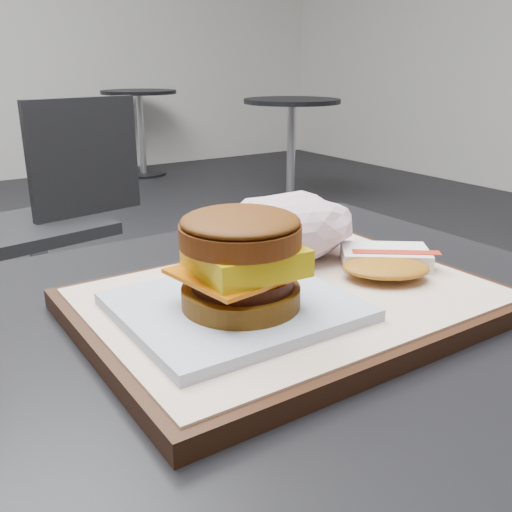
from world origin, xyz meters
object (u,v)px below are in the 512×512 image
object	(u,v)px
customer_table	(234,493)
serving_tray	(290,302)
crumpled_wrapper	(289,226)
neighbor_chair	(54,210)
breakfast_sandwich	(239,272)
hash_brown	(385,262)

from	to	relation	value
customer_table	serving_tray	xyz separation A→B (m)	(0.06, -0.00, 0.20)
serving_tray	crumpled_wrapper	bearing A→B (deg)	53.90
crumpled_wrapper	neighbor_chair	xyz separation A→B (m)	(0.12, 1.48, -0.31)
customer_table	crumpled_wrapper	distance (m)	0.28
neighbor_chair	breakfast_sandwich	bearing A→B (deg)	-98.78
serving_tray	crumpled_wrapper	world-z (taller)	crumpled_wrapper
customer_table	neighbor_chair	world-z (taller)	neighbor_chair
breakfast_sandwich	neighbor_chair	world-z (taller)	breakfast_sandwich
crumpled_wrapper	breakfast_sandwich	bearing A→B (deg)	-141.76
hash_brown	crumpled_wrapper	size ratio (longest dim) A/B	0.88
customer_table	hash_brown	distance (m)	0.28
customer_table	breakfast_sandwich	size ratio (longest dim) A/B	4.19
customer_table	serving_tray	distance (m)	0.21
crumpled_wrapper	customer_table	bearing A→B (deg)	-146.91
breakfast_sandwich	crumpled_wrapper	bearing A→B (deg)	38.24
crumpled_wrapper	neighbor_chair	size ratio (longest dim) A/B	0.18
hash_brown	neighbor_chair	bearing A→B (deg)	87.70
customer_table	breakfast_sandwich	xyz separation A→B (m)	(-0.00, -0.02, 0.24)
customer_table	crumpled_wrapper	xyz separation A→B (m)	(0.12, 0.08, 0.24)
serving_tray	crumpled_wrapper	xyz separation A→B (m)	(0.06, 0.09, 0.04)
breakfast_sandwich	hash_brown	distance (m)	0.18
crumpled_wrapper	neighbor_chair	bearing A→B (deg)	85.50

